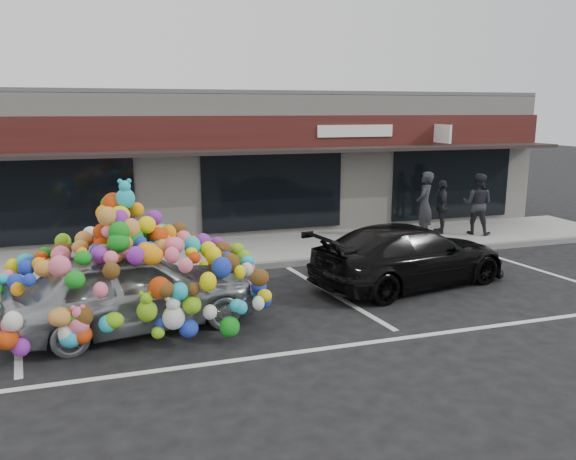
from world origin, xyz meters
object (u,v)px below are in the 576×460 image
object	(u,v)px
black_sedan	(410,255)
pedestrian_a	(424,205)
pedestrian_b	(477,204)
pedestrian_c	(441,207)
toy_car	(133,279)

from	to	relation	value
black_sedan	pedestrian_a	distance (m)	4.26
pedestrian_b	pedestrian_c	bearing A→B (deg)	18.82
black_sedan	pedestrian_a	world-z (taller)	pedestrian_a
black_sedan	pedestrian_b	xyz separation A→B (m)	(4.13, 3.42, 0.38)
pedestrian_a	pedestrian_b	world-z (taller)	pedestrian_a
pedestrian_b	pedestrian_c	size ratio (longest dim) A/B	1.13
pedestrian_a	toy_car	bearing A→B (deg)	-17.21
toy_car	pedestrian_a	xyz separation A→B (m)	(8.26, 4.29, 0.20)
toy_car	black_sedan	world-z (taller)	toy_car
black_sedan	pedestrian_c	xyz separation A→B (m)	(3.20, 3.84, 0.28)
toy_car	black_sedan	size ratio (longest dim) A/B	1.04
pedestrian_a	black_sedan	bearing A→B (deg)	10.78
pedestrian_b	toy_car	bearing A→B (deg)	66.13
toy_car	pedestrian_c	distance (m)	10.17
black_sedan	pedestrian_c	bearing A→B (deg)	-51.41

